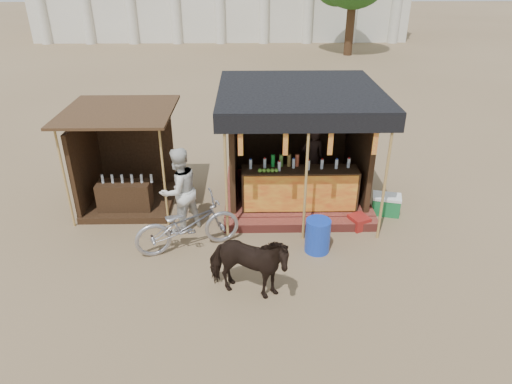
{
  "coord_description": "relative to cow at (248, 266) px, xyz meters",
  "views": [
    {
      "loc": [
        -0.15,
        -6.64,
        5.35
      ],
      "look_at": [
        0.0,
        1.6,
        1.1
      ],
      "focal_mm": 32.0,
      "sensor_mm": 36.0,
      "label": 1
    }
  ],
  "objects": [
    {
      "name": "cow",
      "position": [
        0.0,
        0.0,
        0.0
      ],
      "size": [
        1.65,
        1.1,
        1.28
      ],
      "primitive_type": "imported",
      "rotation": [
        0.0,
        0.0,
        1.28
      ],
      "color": "black",
      "rests_on": "ground"
    },
    {
      "name": "secondary_stall",
      "position": [
        -2.99,
        3.5,
        0.21
      ],
      "size": [
        2.4,
        2.4,
        2.38
      ],
      "color": "#382314",
      "rests_on": "ground"
    },
    {
      "name": "cooler",
      "position": [
        3.23,
        2.87,
        -0.41
      ],
      "size": [
        0.73,
        0.59,
        0.46
      ],
      "color": "#197136",
      "rests_on": "ground"
    },
    {
      "name": "blue_barrel",
      "position": [
        1.41,
        1.36,
        -0.29
      ],
      "size": [
        0.55,
        0.55,
        0.71
      ],
      "primitive_type": "cylinder",
      "rotation": [
        0.0,
        0.0,
        0.1
      ],
      "color": "#193EBD",
      "rests_on": "ground"
    },
    {
      "name": "bystander",
      "position": [
        -1.44,
        2.27,
        0.31
      ],
      "size": [
        1.17,
        1.15,
        1.9
      ],
      "primitive_type": "imported",
      "rotation": [
        0.0,
        0.0,
        3.88
      ],
      "color": "silver",
      "rests_on": "ground"
    },
    {
      "name": "ground",
      "position": [
        0.18,
        0.27,
        -0.64
      ],
      "size": [
        120.0,
        120.0,
        0.0
      ],
      "primitive_type": "plane",
      "color": "#846B4C",
      "rests_on": "ground"
    },
    {
      "name": "motorbike",
      "position": [
        -1.21,
        1.51,
        -0.08
      ],
      "size": [
        2.27,
        1.43,
        1.13
      ],
      "primitive_type": "imported",
      "rotation": [
        0.0,
        0.0,
        1.92
      ],
      "color": "#A09EA7",
      "rests_on": "ground"
    },
    {
      "name": "red_crate",
      "position": [
        2.46,
        2.23,
        -0.5
      ],
      "size": [
        0.51,
        0.52,
        0.28
      ],
      "primitive_type": "cube",
      "rotation": [
        0.0,
        0.0,
        0.43
      ],
      "color": "maroon",
      "rests_on": "ground"
    },
    {
      "name": "main_stall",
      "position": [
        1.2,
        3.62,
        0.38
      ],
      "size": [
        3.6,
        3.61,
        2.78
      ],
      "color": "brown",
      "rests_on": "ground"
    }
  ]
}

